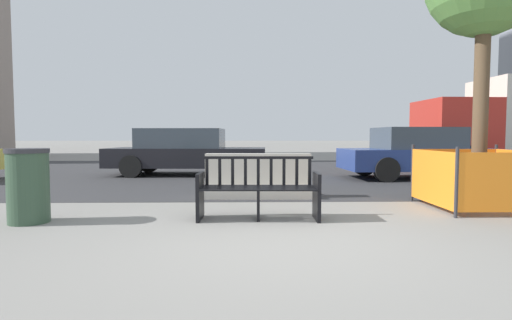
{
  "coord_description": "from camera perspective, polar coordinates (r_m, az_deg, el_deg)",
  "views": [
    {
      "loc": [
        -0.52,
        -4.33,
        1.17
      ],
      "look_at": [
        -0.37,
        2.73,
        0.75
      ],
      "focal_mm": 28.0,
      "sensor_mm": 36.0,
      "label": 1
    }
  ],
  "objects": [
    {
      "name": "ground_plane",
      "position": [
        4.51,
        5.53,
        -11.65
      ],
      "size": [
        200.0,
        200.0,
        0.0
      ],
      "primitive_type": "plane",
      "color": "gray"
    },
    {
      "name": "street_asphalt",
      "position": [
        13.09,
        1.04,
        -1.7
      ],
      "size": [
        120.0,
        12.0,
        0.01
      ],
      "primitive_type": "cube",
      "color": "#333335",
      "rests_on": "ground"
    },
    {
      "name": "street_bench",
      "position": [
        5.64,
        0.33,
        -4.48
      ],
      "size": [
        1.7,
        0.57,
        0.88
      ],
      "color": "black",
      "rests_on": "ground"
    },
    {
      "name": "jersey_barrier_centre",
      "position": [
        7.66,
        0.29,
        -2.81
      ],
      "size": [
        2.01,
        0.72,
        0.84
      ],
      "color": "#ADA89E",
      "rests_on": "ground"
    },
    {
      "name": "construction_fence",
      "position": [
        7.42,
        29.17,
        -2.12
      ],
      "size": [
        1.58,
        1.58,
        1.02
      ],
      "color": "#2D2D33",
      "rests_on": "ground"
    },
    {
      "name": "car_sedan_mid",
      "position": [
        11.97,
        22.49,
        0.89
      ],
      "size": [
        4.46,
        2.07,
        1.41
      ],
      "color": "navy",
      "rests_on": "ground"
    },
    {
      "name": "car_sedan_far",
      "position": [
        12.21,
        -9.98,
        1.18
      ],
      "size": [
        4.74,
        2.1,
        1.4
      ],
      "color": "black",
      "rests_on": "ground"
    },
    {
      "name": "trash_bin",
      "position": [
        6.21,
        -29.77,
        -3.18
      ],
      "size": [
        0.55,
        0.55,
        1.01
      ],
      "color": "#334C38",
      "rests_on": "ground"
    }
  ]
}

